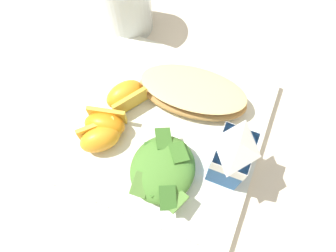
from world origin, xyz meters
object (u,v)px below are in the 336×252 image
(orange_wedge_front, at_px, (125,95))
(white_plate, at_px, (168,130))
(orange_wedge_middle, at_px, (105,124))
(orange_wedge_rear, at_px, (100,138))
(cheesy_pizza_bread, at_px, (193,93))
(milk_carton, at_px, (232,155))
(drinking_clear_cup, at_px, (127,4))
(green_salad_pile, at_px, (163,169))

(orange_wedge_front, bearing_deg, white_plate, 76.07)
(orange_wedge_middle, distance_m, orange_wedge_rear, 0.02)
(cheesy_pizza_bread, distance_m, milk_carton, 0.13)
(milk_carton, xyz_separation_m, orange_wedge_rear, (0.03, -0.18, -0.04))
(white_plate, height_order, orange_wedge_front, orange_wedge_front)
(drinking_clear_cup, bearing_deg, orange_wedge_front, 22.21)
(white_plate, distance_m, orange_wedge_front, 0.08)
(green_salad_pile, relative_size, orange_wedge_front, 1.62)
(cheesy_pizza_bread, height_order, orange_wedge_front, orange_wedge_front)
(white_plate, bearing_deg, orange_wedge_front, -103.93)
(orange_wedge_front, relative_size, drinking_clear_cup, 0.66)
(drinking_clear_cup, bearing_deg, orange_wedge_rear, 13.71)
(orange_wedge_rear, bearing_deg, green_salad_pile, 84.39)
(cheesy_pizza_bread, xyz_separation_m, milk_carton, (0.09, 0.08, 0.04))
(drinking_clear_cup, bearing_deg, green_salad_pile, 33.80)
(milk_carton, height_order, orange_wedge_middle, milk_carton)
(cheesy_pizza_bread, height_order, green_salad_pile, green_salad_pile)
(white_plate, height_order, green_salad_pile, green_salad_pile)
(white_plate, bearing_deg, orange_wedge_middle, -68.11)
(cheesy_pizza_bread, xyz_separation_m, green_salad_pile, (0.13, 0.00, 0.00))
(orange_wedge_rear, xyz_separation_m, drinking_clear_cup, (-0.22, -0.05, 0.02))
(white_plate, height_order, orange_wedge_rear, orange_wedge_rear)
(orange_wedge_rear, bearing_deg, milk_carton, 99.58)
(drinking_clear_cup, bearing_deg, orange_wedge_middle, 14.50)
(green_salad_pile, bearing_deg, drinking_clear_cup, -146.20)
(green_salad_pile, height_order, milk_carton, milk_carton)
(white_plate, height_order, milk_carton, milk_carton)
(white_plate, height_order, orange_wedge_middle, orange_wedge_middle)
(white_plate, distance_m, drinking_clear_cup, 0.22)
(orange_wedge_front, relative_size, orange_wedge_rear, 1.02)
(orange_wedge_middle, bearing_deg, cheesy_pizza_bread, 133.15)
(white_plate, relative_size, orange_wedge_front, 4.01)
(orange_wedge_rear, distance_m, drinking_clear_cup, 0.23)
(milk_carton, distance_m, drinking_clear_cup, 0.31)
(orange_wedge_middle, bearing_deg, green_salad_pile, 72.73)
(green_salad_pile, bearing_deg, orange_wedge_front, -131.85)
(white_plate, xyz_separation_m, orange_wedge_rear, (0.06, -0.08, 0.03))
(cheesy_pizza_bread, relative_size, milk_carton, 1.60)
(milk_carton, relative_size, orange_wedge_middle, 1.66)
(orange_wedge_front, xyz_separation_m, drinking_clear_cup, (-0.15, -0.06, 0.02))
(orange_wedge_middle, bearing_deg, orange_wedge_rear, 6.37)
(orange_wedge_middle, distance_m, drinking_clear_cup, 0.21)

